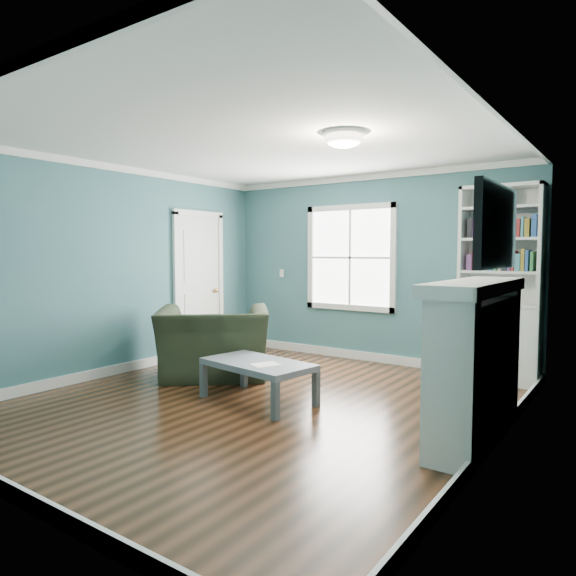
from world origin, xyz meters
The scene contains 13 objects.
floor centered at (0.00, 0.00, 0.00)m, with size 5.00×5.00×0.00m, color black.
room_walls centered at (0.00, 0.00, 1.58)m, with size 5.00×5.00×5.00m.
trim centered at (0.00, 0.00, 1.24)m, with size 4.50×5.00×2.60m.
window centered at (-0.30, 2.49, 1.45)m, with size 1.40×0.06×1.50m.
bookshelf centered at (1.77, 2.30, 0.92)m, with size 0.90×0.35×2.31m.
fireplace centered at (2.08, 0.20, 0.64)m, with size 0.44×1.58×1.30m.
tv centered at (2.20, 0.20, 1.72)m, with size 0.06×1.10×0.65m, color black.
door centered at (-2.22, 1.40, 1.07)m, with size 0.12×0.98×2.17m.
ceiling_fixture centered at (0.90, 0.10, 2.55)m, with size 0.38×0.38×0.15m.
light_switch centered at (-1.50, 2.48, 1.20)m, with size 0.08×0.01×0.12m, color white.
recliner centered at (-1.14, 0.56, 0.57)m, with size 1.30×0.85×1.14m, color black.
coffee_table centered at (-0.05, 0.04, 0.36)m, with size 1.23×0.80×0.42m.
paper_sheet centered at (0.11, -0.04, 0.42)m, with size 0.21×0.27×0.00m, color white.
Camera 1 is at (3.17, -4.01, 1.53)m, focal length 32.00 mm.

